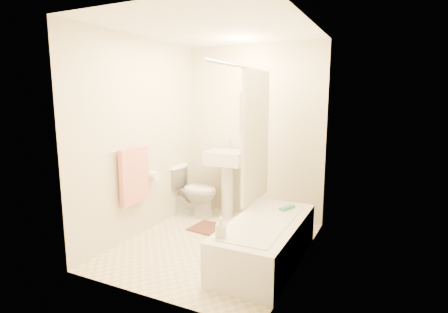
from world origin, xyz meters
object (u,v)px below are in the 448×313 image
at_px(bath_mat, 212,229).
at_px(toilet, 194,191).
at_px(bathtub, 266,241).
at_px(soap_bottle, 221,228).
at_px(sink, 227,181).

bearing_deg(bath_mat, toilet, 142.30).
bearing_deg(toilet, bathtub, -125.36).
relative_size(bathtub, soap_bottle, 7.97).
xyz_separation_m(toilet, bath_mat, (0.51, -0.39, -0.35)).
distance_m(sink, bath_mat, 0.75).
distance_m(sink, soap_bottle, 1.82).
bearing_deg(bathtub, sink, 131.82).
height_order(bathtub, bath_mat, bathtub).
bearing_deg(sink, toilet, -162.75).
height_order(sink, bath_mat, sink).
relative_size(toilet, soap_bottle, 3.75).
relative_size(sink, soap_bottle, 5.37).
bearing_deg(sink, bathtub, -50.24).
xyz_separation_m(bathtub, soap_bottle, (-0.23, -0.58, 0.31)).
height_order(toilet, bath_mat, toilet).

